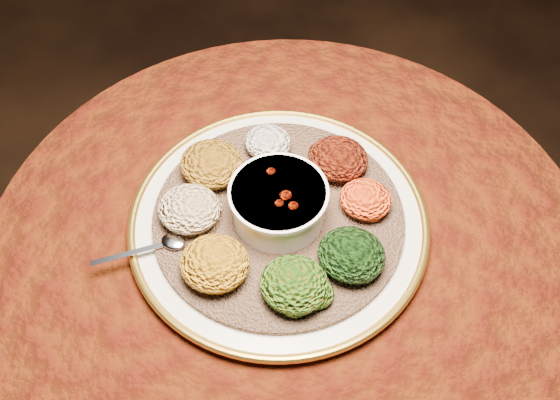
% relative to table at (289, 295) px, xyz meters
% --- Properties ---
extents(table, '(0.96, 0.96, 0.73)m').
position_rel_table_xyz_m(table, '(0.00, 0.00, 0.00)').
color(table, black).
rests_on(table, ground).
extents(platter, '(0.48, 0.48, 0.02)m').
position_rel_table_xyz_m(platter, '(-0.03, 0.02, 0.19)').
color(platter, beige).
rests_on(platter, table).
extents(injera, '(0.49, 0.49, 0.01)m').
position_rel_table_xyz_m(injera, '(-0.03, 0.02, 0.20)').
color(injera, brown).
rests_on(injera, platter).
extents(stew_bowl, '(0.15, 0.15, 0.06)m').
position_rel_table_xyz_m(stew_bowl, '(-0.03, 0.02, 0.24)').
color(stew_bowl, white).
rests_on(stew_bowl, injera).
extents(spoon, '(0.12, 0.10, 0.01)m').
position_rel_table_xyz_m(spoon, '(-0.16, -0.09, 0.21)').
color(spoon, silver).
rests_on(spoon, injera).
extents(portion_ayib, '(0.08, 0.07, 0.04)m').
position_rel_table_xyz_m(portion_ayib, '(-0.09, 0.14, 0.23)').
color(portion_ayib, silver).
rests_on(portion_ayib, injera).
extents(portion_kitfo, '(0.10, 0.09, 0.05)m').
position_rel_table_xyz_m(portion_kitfo, '(0.03, 0.14, 0.23)').
color(portion_kitfo, black).
rests_on(portion_kitfo, injera).
extents(portion_tikil, '(0.08, 0.08, 0.04)m').
position_rel_table_xyz_m(portion_tikil, '(0.09, 0.08, 0.23)').
color(portion_tikil, '#CA8A10').
rests_on(portion_tikil, injera).
extents(portion_gomen, '(0.10, 0.09, 0.05)m').
position_rel_table_xyz_m(portion_gomen, '(0.10, -0.02, 0.23)').
color(portion_gomen, black).
rests_on(portion_gomen, injera).
extents(portion_mixveg, '(0.10, 0.09, 0.05)m').
position_rel_table_xyz_m(portion_mixveg, '(0.04, -0.10, 0.23)').
color(portion_mixveg, '#A7460A').
rests_on(portion_mixveg, injera).
extents(portion_kik, '(0.10, 0.10, 0.05)m').
position_rel_table_xyz_m(portion_kik, '(-0.08, -0.10, 0.23)').
color(portion_kik, '#B26D0F').
rests_on(portion_kik, injera).
extents(portion_timatim, '(0.10, 0.09, 0.05)m').
position_rel_table_xyz_m(portion_timatim, '(-0.15, -0.03, 0.23)').
color(portion_timatim, maroon).
rests_on(portion_timatim, injera).
extents(portion_shiro, '(0.10, 0.10, 0.05)m').
position_rel_table_xyz_m(portion_shiro, '(-0.16, 0.06, 0.23)').
color(portion_shiro, '#895D10').
rests_on(portion_shiro, injera).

